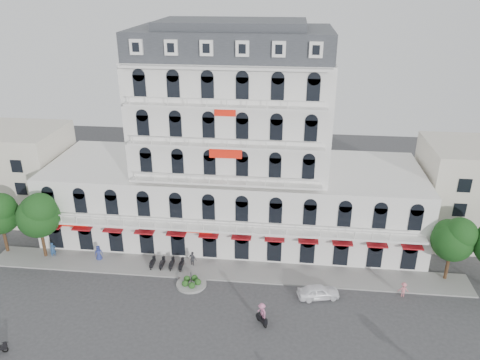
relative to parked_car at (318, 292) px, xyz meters
name	(u,v)px	position (x,y,z in m)	size (l,w,h in m)	color
ground	(210,326)	(-10.26, -5.36, -0.72)	(120.00, 120.00, 0.00)	#38383A
sidewalk	(223,270)	(-10.26, 3.64, -0.64)	(53.00, 4.00, 0.16)	gray
main_building	(233,158)	(-10.26, 12.63, 9.24)	(45.00, 15.00, 25.80)	silver
flank_building_west	(13,172)	(-40.26, 14.64, 5.28)	(14.00, 10.00, 12.00)	beige
traffic_island	(191,283)	(-13.26, 0.64, -0.47)	(3.20, 3.20, 1.60)	gray
parked_scooter_row	(167,268)	(-16.61, 3.44, -0.72)	(4.40, 1.80, 1.10)	black
tree_west_inner	(38,214)	(-31.20, 4.12, 4.96)	(4.76, 4.76, 8.25)	#382314
tree_east_inner	(454,238)	(13.80, 4.62, 4.49)	(4.40, 4.37, 7.57)	#382314
parked_car	(318,292)	(0.00, 0.00, 0.00)	(1.71, 4.24, 1.45)	white
rider_center	(262,313)	(-5.45, -4.58, 0.53)	(1.28, 1.43, 2.34)	black
pedestrian_left	(99,253)	(-24.77, 4.14, 0.23)	(0.93, 0.60, 1.90)	navy
pedestrian_mid	(193,259)	(-13.81, 4.14, 0.21)	(1.09, 0.45, 1.86)	#4D4D53
pedestrian_right	(403,290)	(8.61, 1.16, 0.09)	(1.06, 0.61, 1.64)	#D4707B
pedestrian_far	(53,250)	(-30.26, 4.14, 0.24)	(0.71, 0.46, 1.93)	navy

